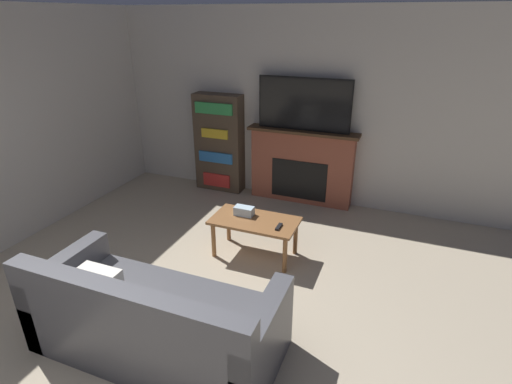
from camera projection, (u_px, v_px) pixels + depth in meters
name	position (u px, v px, depth m)	size (l,w,h in m)	color
wall_back	(293.00, 108.00, 5.68)	(6.34, 0.06, 2.70)	beige
wall_side	(30.00, 124.00, 4.84)	(0.06, 5.06, 2.70)	beige
fireplace	(301.00, 166.00, 5.82)	(1.59, 0.28, 1.09)	brown
tv	(304.00, 104.00, 5.43)	(1.30, 0.03, 0.72)	black
couch	(155.00, 322.00, 3.22)	(2.01, 0.91, 0.87)	#4C4C51
coffee_table	(255.00, 225.00, 4.50)	(0.97, 0.52, 0.46)	brown
tissue_box	(244.00, 211.00, 4.56)	(0.22, 0.12, 0.10)	silver
remote_control	(279.00, 227.00, 4.30)	(0.04, 0.15, 0.02)	black
bookshelf	(219.00, 143.00, 6.16)	(0.75, 0.29, 1.50)	#4C3D2D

